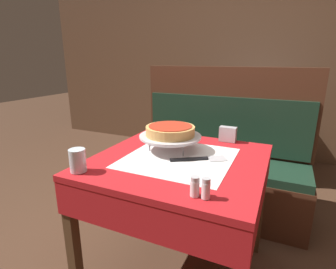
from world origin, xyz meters
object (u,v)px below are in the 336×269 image
condiment_caddy (259,102)px  dining_table_front (179,177)px  dining_table_rear (254,114)px  booth_bench (218,170)px  deep_dish_pizza (170,130)px  salt_shaker (195,186)px  water_glass_near (78,160)px  pizza_server (200,159)px  napkin_holder (228,134)px  pepper_shaker (206,188)px  pizza_pan_stand (170,137)px

condiment_caddy → dining_table_front: bearing=-96.6°
dining_table_rear → booth_bench: (-0.13, -1.02, -0.28)m
deep_dish_pizza → salt_shaker: 0.52m
water_glass_near → pizza_server: bearing=38.2°
dining_table_rear → napkin_holder: (0.00, -1.43, 0.15)m
deep_dish_pizza → pepper_shaker: deep_dish_pizza is taller
pepper_shaker → pizza_pan_stand: bearing=127.7°
salt_shaker → napkin_holder: napkin_holder is taller
pepper_shaker → water_glass_near: bearing=-179.4°
pizza_pan_stand → napkin_holder: size_ratio=3.38×
dining_table_front → salt_shaker: (0.20, -0.34, 0.15)m
deep_dish_pizza → pepper_shaker: bearing=-52.3°
dining_table_rear → pepper_shaker: bearing=-88.0°
dining_table_rear → booth_bench: size_ratio=0.58×
dining_table_rear → deep_dish_pizza: deep_dish_pizza is taller
pizza_server → pepper_shaker: size_ratio=3.37×
napkin_holder → dining_table_rear: bearing=90.1°
water_glass_near → dining_table_front: bearing=44.7°
deep_dish_pizza → water_glass_near: deep_dish_pizza is taller
dining_table_rear → napkin_holder: bearing=-89.9°
pizza_pan_stand → pizza_server: size_ratio=1.27×
deep_dish_pizza → water_glass_near: (-0.26, -0.43, -0.06)m
dining_table_rear → salt_shaker: salt_shaker is taller
dining_table_front → pizza_pan_stand: (-0.09, 0.09, 0.19)m
booth_bench → pizza_pan_stand: booth_bench is taller
pizza_pan_stand → deep_dish_pizza: size_ratio=1.27×
pepper_shaker → booth_bench: bearing=100.5°
pizza_pan_stand → water_glass_near: bearing=-121.1°
dining_table_front → salt_shaker: salt_shaker is taller
deep_dish_pizza → pepper_shaker: (0.33, -0.42, -0.07)m
deep_dish_pizza → salt_shaker: bearing=-56.0°
deep_dish_pizza → napkin_holder: deep_dish_pizza is taller
salt_shaker → pepper_shaker: 0.04m
water_glass_near → condiment_caddy: bearing=75.3°
dining_table_front → water_glass_near: water_glass_near is taller
napkin_holder → pizza_server: bearing=-99.4°
pizza_pan_stand → water_glass_near: size_ratio=3.25×
pepper_shaker → dining_table_front: bearing=125.4°
pizza_pan_stand → condiment_caddy: condiment_caddy is taller
water_glass_near → napkin_holder: water_glass_near is taller
dining_table_rear → napkin_holder: napkin_holder is taller
dining_table_rear → salt_shaker: (0.03, -2.15, 0.14)m
dining_table_front → water_glass_near: 0.52m
dining_table_rear → pizza_pan_stand: 1.75m
deep_dish_pizza → pizza_server: deep_dish_pizza is taller
pepper_shaker → pizza_server: bearing=110.9°
dining_table_front → pepper_shaker: 0.44m
dining_table_rear → water_glass_near: 2.22m
dining_table_front → napkin_holder: napkin_holder is taller
water_glass_near → pepper_shaker: bearing=0.6°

